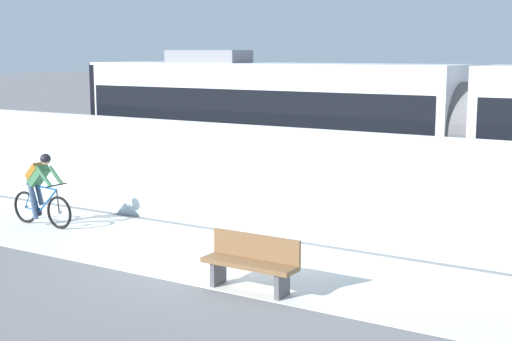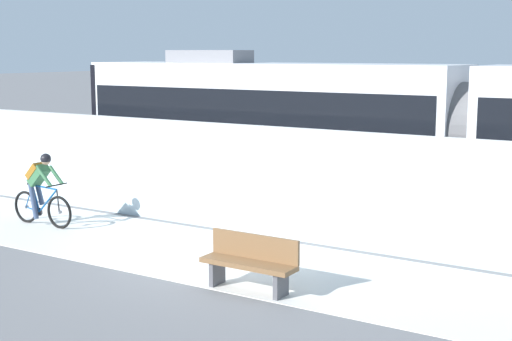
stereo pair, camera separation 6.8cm
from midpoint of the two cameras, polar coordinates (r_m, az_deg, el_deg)
The scene contains 9 objects.
ground_plane at distance 13.55m, azimuth -2.30°, elevation -6.89°, with size 200.00×200.00×0.00m, color slate.
bike_path_deck at distance 13.55m, azimuth -2.30°, elevation -6.87°, with size 32.00×3.20×0.01m, color silver.
glass_parapet at distance 14.92m, azimuth 1.68°, elevation -2.92°, with size 32.00×0.05×1.25m, color silver.
concrete_barrier_wall at distance 16.39m, azimuth 4.86°, elevation -0.41°, with size 32.00×0.36×2.05m, color silver.
tram_rail_near at distance 18.79m, azimuth 8.28°, elevation -2.41°, with size 32.00×0.08×0.01m, color #595654.
tram_rail_far at distance 20.09m, azimuth 9.93°, elevation -1.70°, with size 32.00×0.08×0.01m, color #595654.
tram at distance 18.38m, azimuth 16.21°, elevation 3.02°, with size 22.56×2.54×3.81m.
cyclist_on_bike at distance 16.56m, azimuth -16.52°, elevation -1.46°, with size 1.77×0.58×1.61m.
bench at distance 11.69m, azimuth -0.52°, elevation -7.07°, with size 1.60×0.45×0.89m.
Camera 1 is at (7.31, -10.77, 3.76)m, focal length 51.40 mm.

